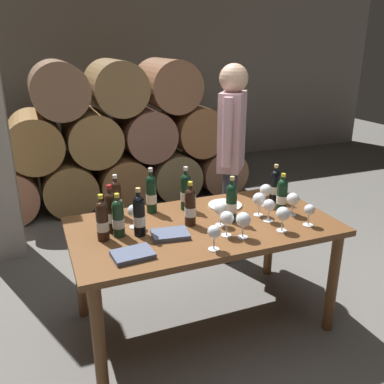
{
  "coord_description": "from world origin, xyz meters",
  "views": [
    {
      "loc": [
        -0.97,
        -2.23,
        1.86
      ],
      "look_at": [
        0.0,
        0.2,
        0.91
      ],
      "focal_mm": 38.4,
      "sensor_mm": 36.0,
      "label": 1
    }
  ],
  "objects_px": {
    "wine_bottle_7": "(151,193)",
    "wine_glass_6": "(259,200)",
    "wine_glass_0": "(214,233)",
    "wine_glass_5": "(293,200)",
    "wine_bottle_2": "(186,191)",
    "dining_table": "(203,236)",
    "wine_bottle_0": "(275,185)",
    "serving_plate": "(225,205)",
    "wine_bottle_3": "(111,211)",
    "wine_glass_8": "(309,211)",
    "wine_glass_10": "(266,191)",
    "leather_ledger": "(170,234)",
    "tasting_notebook": "(133,254)",
    "wine_glass_3": "(227,219)",
    "wine_bottle_1": "(231,202)",
    "wine_glass_7": "(269,206)",
    "wine_bottle_8": "(118,218)",
    "wine_bottle_9": "(102,220)",
    "sommelier_presenting": "(231,147)",
    "wine_bottle_6": "(139,215)",
    "wine_glass_1": "(243,220)",
    "wine_bottle_4": "(116,198)",
    "wine_glass_4": "(221,209)",
    "wine_bottle_10": "(282,195)",
    "wine_glass_9": "(134,211)",
    "wine_bottle_5": "(190,206)",
    "wine_glass_2": "(283,214)"
  },
  "relations": [
    {
      "from": "dining_table",
      "to": "wine_glass_10",
      "type": "xyz_separation_m",
      "value": [
        0.54,
        0.13,
        0.2
      ]
    },
    {
      "from": "wine_bottle_4",
      "to": "wine_glass_6",
      "type": "xyz_separation_m",
      "value": [
        0.89,
        -0.36,
        -0.01
      ]
    },
    {
      "from": "wine_bottle_1",
      "to": "wine_glass_1",
      "type": "relative_size",
      "value": 1.88
    },
    {
      "from": "wine_bottle_10",
      "to": "tasting_notebook",
      "type": "height_order",
      "value": "wine_bottle_10"
    },
    {
      "from": "wine_bottle_0",
      "to": "leather_ledger",
      "type": "height_order",
      "value": "wine_bottle_0"
    },
    {
      "from": "wine_bottle_3",
      "to": "serving_plate",
      "type": "bearing_deg",
      "value": 7.22
    },
    {
      "from": "wine_bottle_2",
      "to": "dining_table",
      "type": "bearing_deg",
      "value": -86.3
    },
    {
      "from": "wine_glass_1",
      "to": "wine_glass_4",
      "type": "relative_size",
      "value": 1.05
    },
    {
      "from": "wine_glass_3",
      "to": "tasting_notebook",
      "type": "height_order",
      "value": "wine_glass_3"
    },
    {
      "from": "wine_bottle_0",
      "to": "sommelier_presenting",
      "type": "xyz_separation_m",
      "value": [
        -0.07,
        0.57,
        0.16
      ]
    },
    {
      "from": "wine_glass_3",
      "to": "leather_ledger",
      "type": "height_order",
      "value": "wine_glass_3"
    },
    {
      "from": "wine_bottle_4",
      "to": "wine_glass_0",
      "type": "height_order",
      "value": "wine_bottle_4"
    },
    {
      "from": "wine_bottle_7",
      "to": "tasting_notebook",
      "type": "height_order",
      "value": "wine_bottle_7"
    },
    {
      "from": "wine_bottle_3",
      "to": "serving_plate",
      "type": "xyz_separation_m",
      "value": [
        0.83,
        0.11,
        -0.12
      ]
    },
    {
      "from": "wine_bottle_8",
      "to": "tasting_notebook",
      "type": "height_order",
      "value": "wine_bottle_8"
    },
    {
      "from": "dining_table",
      "to": "serving_plate",
      "type": "xyz_separation_m",
      "value": [
        0.26,
        0.22,
        0.1
      ]
    },
    {
      "from": "wine_bottle_3",
      "to": "serving_plate",
      "type": "height_order",
      "value": "wine_bottle_3"
    },
    {
      "from": "wine_bottle_7",
      "to": "wine_glass_6",
      "type": "relative_size",
      "value": 1.96
    },
    {
      "from": "wine_bottle_3",
      "to": "wine_glass_6",
      "type": "bearing_deg",
      "value": -7.46
    },
    {
      "from": "dining_table",
      "to": "wine_bottle_8",
      "type": "distance_m",
      "value": 0.58
    },
    {
      "from": "wine_bottle_0",
      "to": "wine_glass_6",
      "type": "height_order",
      "value": "wine_bottle_0"
    },
    {
      "from": "wine_bottle_4",
      "to": "leather_ledger",
      "type": "relative_size",
      "value": 1.31
    },
    {
      "from": "wine_bottle_9",
      "to": "sommelier_presenting",
      "type": "height_order",
      "value": "sommelier_presenting"
    },
    {
      "from": "wine_glass_2",
      "to": "wine_bottle_8",
      "type": "bearing_deg",
      "value": 162.11
    },
    {
      "from": "wine_bottle_6",
      "to": "tasting_notebook",
      "type": "height_order",
      "value": "wine_bottle_6"
    },
    {
      "from": "wine_bottle_2",
      "to": "wine_bottle_4",
      "type": "distance_m",
      "value": 0.48
    },
    {
      "from": "wine_glass_3",
      "to": "wine_glass_7",
      "type": "relative_size",
      "value": 1.04
    },
    {
      "from": "wine_glass_8",
      "to": "wine_glass_10",
      "type": "relative_size",
      "value": 0.9
    },
    {
      "from": "wine_bottle_2",
      "to": "sommelier_presenting",
      "type": "height_order",
      "value": "sommelier_presenting"
    },
    {
      "from": "wine_bottle_2",
      "to": "wine_bottle_8",
      "type": "height_order",
      "value": "wine_bottle_2"
    },
    {
      "from": "wine_bottle_5",
      "to": "wine_glass_4",
      "type": "xyz_separation_m",
      "value": [
        0.17,
        -0.08,
        -0.02
      ]
    },
    {
      "from": "wine_glass_0",
      "to": "wine_glass_4",
      "type": "xyz_separation_m",
      "value": [
        0.18,
        0.29,
        0.0
      ]
    },
    {
      "from": "wine_bottle_6",
      "to": "wine_glass_1",
      "type": "relative_size",
      "value": 1.86
    },
    {
      "from": "wine_bottle_1",
      "to": "wine_glass_7",
      "type": "xyz_separation_m",
      "value": [
        0.22,
        -0.1,
        -0.02
      ]
    },
    {
      "from": "wine_bottle_0",
      "to": "serving_plate",
      "type": "xyz_separation_m",
      "value": [
        -0.38,
        0.04,
        -0.12
      ]
    },
    {
      "from": "wine_bottle_7",
      "to": "wine_glass_0",
      "type": "bearing_deg",
      "value": -75.71
    },
    {
      "from": "wine_bottle_2",
      "to": "wine_glass_7",
      "type": "relative_size",
      "value": 2.02
    },
    {
      "from": "wine_glass_0",
      "to": "wine_glass_5",
      "type": "bearing_deg",
      "value": 20.1
    },
    {
      "from": "wine_bottle_5",
      "to": "wine_glass_2",
      "type": "distance_m",
      "value": 0.58
    },
    {
      "from": "wine_bottle_5",
      "to": "leather_ledger",
      "type": "bearing_deg",
      "value": -146.79
    },
    {
      "from": "wine_bottle_2",
      "to": "wine_bottle_6",
      "type": "distance_m",
      "value": 0.5
    },
    {
      "from": "wine_bottle_9",
      "to": "wine_bottle_0",
      "type": "bearing_deg",
      "value": 7.54
    },
    {
      "from": "wine_bottle_10",
      "to": "wine_glass_9",
      "type": "relative_size",
      "value": 1.77
    },
    {
      "from": "wine_bottle_10",
      "to": "wine_glass_5",
      "type": "distance_m",
      "value": 0.1
    },
    {
      "from": "wine_glass_8",
      "to": "wine_glass_9",
      "type": "height_order",
      "value": "wine_glass_9"
    },
    {
      "from": "wine_bottle_1",
      "to": "wine_glass_4",
      "type": "xyz_separation_m",
      "value": [
        -0.1,
        -0.04,
        -0.02
      ]
    },
    {
      "from": "wine_glass_3",
      "to": "serving_plate",
      "type": "bearing_deg",
      "value": 64.89
    },
    {
      "from": "wine_bottle_8",
      "to": "wine_glass_4",
      "type": "height_order",
      "value": "wine_bottle_8"
    },
    {
      "from": "wine_glass_7",
      "to": "sommelier_presenting",
      "type": "height_order",
      "value": "sommelier_presenting"
    },
    {
      "from": "tasting_notebook",
      "to": "sommelier_presenting",
      "type": "height_order",
      "value": "sommelier_presenting"
    }
  ]
}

